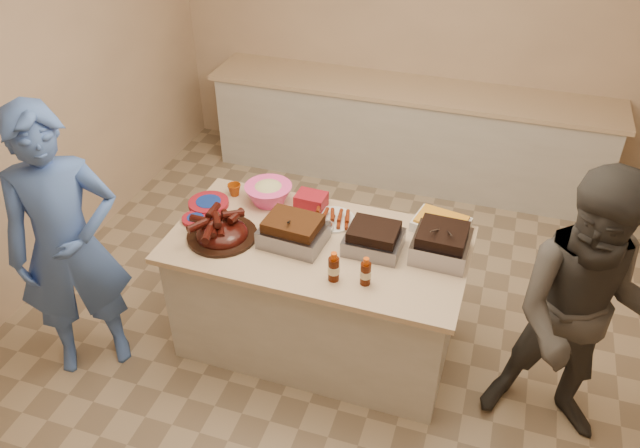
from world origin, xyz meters
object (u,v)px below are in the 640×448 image
(roasting_pan, at_px, (440,255))
(coleslaw_bowl, at_px, (269,202))
(plastic_cup, at_px, (235,195))
(mustard_bottle, at_px, (295,223))
(guest_gray, at_px, (549,421))
(bbq_bottle_b, at_px, (365,283))
(island, at_px, (318,341))
(rib_platter, at_px, (222,237))
(bbq_bottle_a, at_px, (333,279))
(guest_blue, at_px, (100,354))

(roasting_pan, xyz_separation_m, coleslaw_bowl, (-1.15, 0.22, 0.00))
(coleslaw_bowl, relative_size, plastic_cup, 3.45)
(mustard_bottle, distance_m, guest_gray, 1.93)
(roasting_pan, relative_size, bbq_bottle_b, 1.81)
(roasting_pan, bearing_deg, coleslaw_bowl, 171.29)
(roasting_pan, relative_size, coleslaw_bowl, 1.03)
(island, bearing_deg, rib_platter, -166.61)
(island, distance_m, coleslaw_bowl, 1.00)
(roasting_pan, xyz_separation_m, mustard_bottle, (-0.91, 0.04, 0.00))
(coleslaw_bowl, height_order, bbq_bottle_a, coleslaw_bowl)
(coleslaw_bowl, distance_m, bbq_bottle_a, 0.87)
(bbq_bottle_a, relative_size, mustard_bottle, 1.47)
(roasting_pan, bearing_deg, mustard_bottle, 179.43)
(guest_blue, xyz_separation_m, guest_gray, (2.84, 0.36, 0.00))
(coleslaw_bowl, relative_size, mustard_bottle, 2.46)
(mustard_bottle, relative_size, guest_gray, 0.07)
(rib_platter, bearing_deg, island, 12.47)
(rib_platter, xyz_separation_m, coleslaw_bowl, (0.13, 0.44, 0.00))
(roasting_pan, bearing_deg, bbq_bottle_b, -131.54)
(island, bearing_deg, bbq_bottle_b, -35.88)
(rib_platter, height_order, mustard_bottle, rib_platter)
(bbq_bottle_b, bearing_deg, guest_gray, 4.20)
(plastic_cup, relative_size, guest_gray, 0.05)
(bbq_bottle_b, bearing_deg, bbq_bottle_a, -173.02)
(mustard_bottle, bearing_deg, guest_gray, -10.89)
(island, xyz_separation_m, bbq_bottle_a, (0.19, -0.29, 0.84))
(bbq_bottle_a, relative_size, bbq_bottle_b, 1.06)
(mustard_bottle, xyz_separation_m, guest_gray, (1.70, -0.33, -0.84))
(rib_platter, relative_size, guest_gray, 0.25)
(bbq_bottle_a, distance_m, plastic_cup, 1.07)
(bbq_bottle_b, xyz_separation_m, plastic_cup, (-1.05, 0.59, 0.00))
(coleslaw_bowl, relative_size, bbq_bottle_a, 1.67)
(mustard_bottle, distance_m, guest_blue, 1.58)
(guest_gray, bearing_deg, island, 174.37)
(island, bearing_deg, plastic_cup, 155.61)
(bbq_bottle_b, relative_size, guest_blue, 0.10)
(coleslaw_bowl, height_order, plastic_cup, coleslaw_bowl)
(coleslaw_bowl, height_order, mustard_bottle, coleslaw_bowl)
(plastic_cup, bearing_deg, coleslaw_bowl, -1.76)
(coleslaw_bowl, xyz_separation_m, guest_blue, (-0.90, -0.87, -0.84))
(island, xyz_separation_m, guest_blue, (-1.34, -0.55, 0.00))
(bbq_bottle_a, xyz_separation_m, bbq_bottle_b, (0.17, 0.02, 0.00))
(coleslaw_bowl, xyz_separation_m, mustard_bottle, (0.24, -0.18, 0.00))
(bbq_bottle_b, xyz_separation_m, guest_blue, (-1.70, -0.28, -0.84))
(guest_gray, bearing_deg, rib_platter, 179.74)
(guest_blue, bearing_deg, bbq_bottle_a, -26.93)
(plastic_cup, bearing_deg, roasting_pan, -9.10)
(rib_platter, distance_m, guest_gray, 2.23)
(bbq_bottle_b, bearing_deg, island, 143.19)
(coleslaw_bowl, height_order, guest_gray, coleslaw_bowl)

